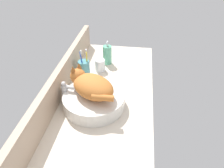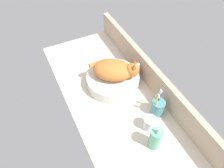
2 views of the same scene
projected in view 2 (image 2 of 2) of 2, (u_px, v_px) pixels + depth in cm
name	position (u px, v px, depth cm)	size (l,w,h in cm)	color
ground_plane	(114.00, 99.00, 139.69)	(136.29, 56.43, 4.00)	beige
backsplash_panel	(151.00, 75.00, 139.62)	(136.29, 3.60, 17.03)	tan
sink_basin	(113.00, 80.00, 142.93)	(34.21, 34.21, 7.76)	silver
cat	(115.00, 70.00, 135.69)	(28.00, 30.23, 14.00)	#CC7533
faucet	(136.00, 71.00, 144.03)	(3.95, 11.86, 13.60)	silver
soap_dispenser	(155.00, 139.00, 111.49)	(6.37, 6.37, 17.00)	#60B793
toothbrush_cup	(158.00, 107.00, 126.89)	(7.83, 7.83, 18.71)	teal
water_glass	(149.00, 123.00, 121.32)	(6.94, 6.94, 8.15)	white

